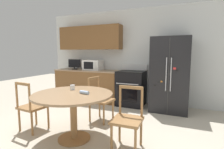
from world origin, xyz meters
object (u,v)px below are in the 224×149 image
Objects in this scene: oven_range at (131,88)px; dining_chair_right at (128,119)px; dining_chair_far at (100,100)px; dining_chair_left at (32,107)px; countertop_tv at (75,64)px; refrigerator at (170,74)px; microwave at (93,65)px; candle_glass at (73,88)px.

dining_chair_right is (0.59, -2.10, -0.03)m from oven_range.
dining_chair_far and dining_chair_left have the same top height.
dining_chair_far is 1.16m from dining_chair_right.
dining_chair_far is at bearing -101.26° from oven_range.
countertop_tv is at bearing -122.29° from dining_chair_far.
oven_range is 2.51m from dining_chair_left.
refrigerator reaches higher than countertop_tv.
dining_chair_far is at bearing -44.19° from dining_chair_right.
candle_glass is at bearing -70.06° from microwave.
oven_range is 12.51× the size of candle_glass.
dining_chair_left is at bearing -117.92° from oven_range.
countertop_tv is (-0.63, -0.03, 0.02)m from microwave.
candle_glass is at bearing -8.31° from dining_chair_far.
microwave reaches higher than dining_chair_left.
dining_chair_right is at bearing -74.35° from oven_range.
oven_range is 1.20× the size of dining_chair_right.
microwave is at bearing 178.34° from oven_range.
dining_chair_far is (1.55, -1.32, -0.63)m from countertop_tv.
dining_chair_far is 1.00× the size of dining_chair_left.
refrigerator is 1.96× the size of dining_chair_far.
dining_chair_left is (0.01, -2.25, -0.61)m from microwave.
dining_chair_far is at bearing 50.21° from dining_chair_left.
countertop_tv is at bearing 179.81° from oven_range.
microwave is at bearing -137.47° from dining_chair_far.
microwave is 0.59× the size of dining_chair_left.
candle_glass is (0.73, -2.01, -0.24)m from microwave.
dining_chair_right is at bearing 55.24° from dining_chair_far.
countertop_tv is 2.13m from dining_chair_far.
dining_chair_far is 1.00× the size of dining_chair_right.
dining_chair_left is at bearing -135.05° from refrigerator.
microwave is at bearing 109.94° from candle_glass.
countertop_tv is 3.26m from dining_chair_right.
countertop_tv is (-1.81, 0.01, 0.60)m from oven_range.
countertop_tv is 2.40m from dining_chair_left.
candle_glass is (0.72, 0.24, 0.37)m from dining_chair_left.
countertop_tv reaches higher than candle_glass.
dining_chair_right is 1.77m from dining_chair_left.
candle_glass is at bearing -102.99° from oven_range.
microwave is 2.33m from dining_chair_left.
microwave is 2.16m from candle_glass.
oven_range is 1.20× the size of dining_chair_far.
countertop_tv is at bearing 124.38° from candle_glass.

